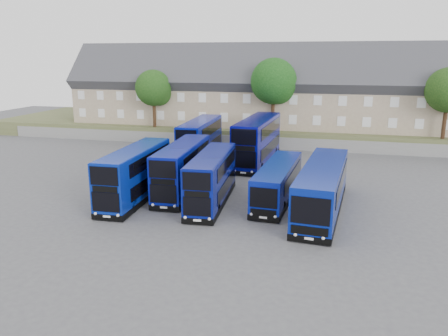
{
  "coord_description": "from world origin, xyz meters",
  "views": [
    {
      "loc": [
        9.55,
        -29.81,
        11.19
      ],
      "look_at": [
        0.89,
        4.51,
        2.2
      ],
      "focal_mm": 35.0,
      "sensor_mm": 36.0,
      "label": 1
    }
  ],
  "objects_px": {
    "dd_front_left": "(135,175)",
    "coach_east_a": "(278,183)",
    "tree_mid": "(275,83)",
    "dd_front_mid": "(183,169)",
    "tree_west": "(155,89)"
  },
  "relations": [
    {
      "from": "dd_front_mid",
      "to": "tree_west",
      "type": "xyz_separation_m",
      "value": [
        -11.29,
        21.21,
        5.04
      ]
    },
    {
      "from": "dd_front_left",
      "to": "tree_mid",
      "type": "bearing_deg",
      "value": 70.25
    },
    {
      "from": "coach_east_a",
      "to": "tree_mid",
      "type": "xyz_separation_m",
      "value": [
        -3.37,
        21.76,
        6.63
      ]
    },
    {
      "from": "tree_mid",
      "to": "dd_front_left",
      "type": "bearing_deg",
      "value": -107.64
    },
    {
      "from": "coach_east_a",
      "to": "dd_front_left",
      "type": "bearing_deg",
      "value": -163.15
    },
    {
      "from": "dd_front_left",
      "to": "tree_west",
      "type": "relative_size",
      "value": 1.37
    },
    {
      "from": "dd_front_left",
      "to": "tree_west",
      "type": "height_order",
      "value": "tree_west"
    },
    {
      "from": "dd_front_mid",
      "to": "coach_east_a",
      "type": "bearing_deg",
      "value": -3.49
    },
    {
      "from": "tree_west",
      "to": "tree_mid",
      "type": "relative_size",
      "value": 0.83
    },
    {
      "from": "dd_front_left",
      "to": "tree_mid",
      "type": "relative_size",
      "value": 1.14
    },
    {
      "from": "dd_front_left",
      "to": "tree_mid",
      "type": "distance_m",
      "value": 26.34
    },
    {
      "from": "dd_front_left",
      "to": "coach_east_a",
      "type": "distance_m",
      "value": 11.47
    },
    {
      "from": "coach_east_a",
      "to": "dd_front_mid",
      "type": "bearing_deg",
      "value": -177.0
    },
    {
      "from": "dd_front_mid",
      "to": "coach_east_a",
      "type": "xyz_separation_m",
      "value": [
        8.08,
        -0.05,
        -0.57
      ]
    },
    {
      "from": "dd_front_mid",
      "to": "coach_east_a",
      "type": "relative_size",
      "value": 0.96
    }
  ]
}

